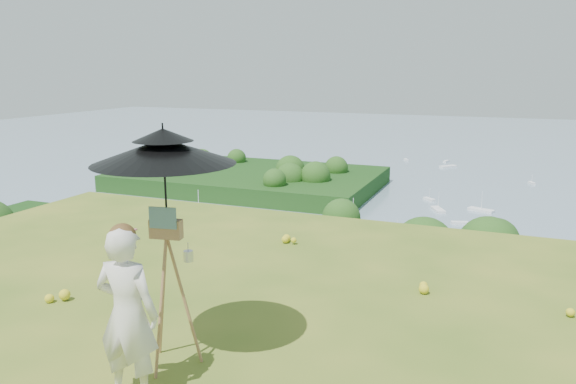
% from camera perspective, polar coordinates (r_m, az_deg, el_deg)
% --- Properties ---
extents(shoreline_tier, '(170.00, 28.00, 8.00)m').
position_cam_1_polar(shoreline_tier, '(87.38, 18.79, -14.68)').
color(shoreline_tier, '#736C5C').
rests_on(shoreline_tier, bay_water).
extents(bay_water, '(700.00, 700.00, 0.00)m').
position_cam_1_polar(bay_water, '(246.03, 21.22, 2.96)').
color(bay_water, slate).
rests_on(bay_water, ground).
extents(peninsula, '(90.00, 60.00, 12.00)m').
position_cam_1_polar(peninsula, '(178.93, -3.98, 2.14)').
color(peninsula, black).
rests_on(peninsula, bay_water).
extents(slope_trees, '(110.00, 50.00, 6.00)m').
position_cam_1_polar(slope_trees, '(42.26, 17.34, -13.16)').
color(slope_trees, '#244916').
rests_on(slope_trees, forest_slope).
extents(harbor_town, '(110.00, 22.00, 5.00)m').
position_cam_1_polar(harbor_town, '(84.69, 19.10, -10.75)').
color(harbor_town, beige).
rests_on(harbor_town, shoreline_tier).
extents(moored_boats, '(140.00, 140.00, 0.70)m').
position_cam_1_polar(moored_boats, '(168.89, 16.44, -0.57)').
color(moored_boats, white).
rests_on(moored_boats, bay_water).
extents(painter, '(0.60, 0.43, 1.57)m').
position_cam_1_polar(painter, '(5.11, -15.99, -11.84)').
color(painter, silver).
rests_on(painter, ground).
extents(field_easel, '(0.71, 0.71, 1.60)m').
position_cam_1_polar(field_easel, '(5.55, -12.01, -9.44)').
color(field_easel, '#8F613C').
rests_on(field_easel, ground).
extents(sun_umbrella, '(1.38, 1.38, 1.04)m').
position_cam_1_polar(sun_umbrella, '(5.28, -12.39, 1.22)').
color(sun_umbrella, black).
rests_on(sun_umbrella, field_easel).
extents(painter_cap, '(0.24, 0.28, 0.10)m').
position_cam_1_polar(painter_cap, '(4.86, -16.52, -3.82)').
color(painter_cap, '#DF7A7E').
rests_on(painter_cap, painter).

